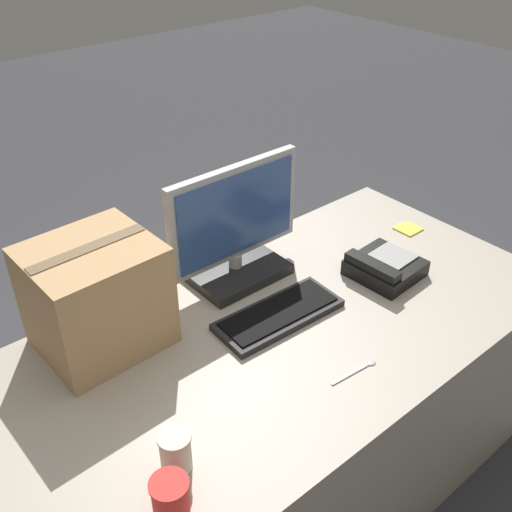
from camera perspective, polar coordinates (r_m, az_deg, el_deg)
name	(u,v)px	position (r m, az deg, el deg)	size (l,w,h in m)	color
ground_plane	(276,478)	(2.33, 1.95, -20.37)	(12.00, 12.00, 0.00)	#38383D
office_desk	(278,410)	(2.05, 2.14, -14.49)	(1.80, 0.90, 0.71)	#A89E8E
monitor	(235,233)	(1.93, -2.02, 2.19)	(0.49, 0.24, 0.40)	black
keyboard	(279,314)	(1.83, 2.17, -5.57)	(0.41, 0.18, 0.03)	black
desk_phone	(384,267)	(2.04, 12.11, -1.05)	(0.22, 0.22, 0.08)	black
paper_cup_left	(170,496)	(1.37, -8.16, -21.71)	(0.09, 0.09, 0.09)	red
paper_cup_right	(176,451)	(1.43, -7.67, -17.96)	(0.08, 0.08, 0.11)	beige
spoon	(360,369)	(1.69, 9.83, -10.59)	(0.16, 0.03, 0.00)	#B2B2B7
cardboard_box	(97,297)	(1.72, -14.94, -3.78)	(0.35, 0.31, 0.32)	tan
sticky_note_pad	(408,229)	(2.34, 14.28, 2.53)	(0.08, 0.08, 0.01)	#E5DB4C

